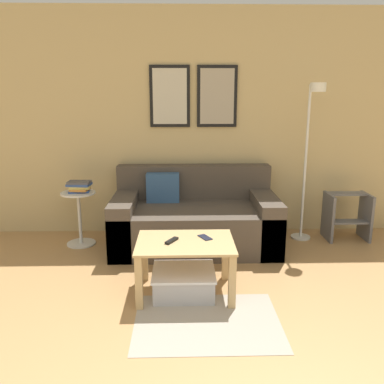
{
  "coord_description": "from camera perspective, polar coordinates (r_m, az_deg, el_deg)",
  "views": [
    {
      "loc": [
        -0.06,
        -1.07,
        1.63
      ],
      "look_at": [
        0.02,
        2.1,
        0.85
      ],
      "focal_mm": 38.0,
      "sensor_mm": 36.0,
      "label": 1
    }
  ],
  "objects": [
    {
      "name": "step_stool",
      "position": [
        4.92,
        20.92,
        -3.01
      ],
      "size": [
        0.46,
        0.34,
        0.53
      ],
      "color": "slate",
      "rests_on": "ground_plane"
    },
    {
      "name": "storage_bin",
      "position": [
        3.44,
        -1.17,
        -12.51
      ],
      "size": [
        0.51,
        0.45,
        0.21
      ],
      "color": "#B2B2B7",
      "rests_on": "ground_plane"
    },
    {
      "name": "wall_back",
      "position": [
        4.73,
        -0.8,
        9.6
      ],
      "size": [
        5.6,
        0.09,
        2.55
      ],
      "color": "tan",
      "rests_on": "ground_plane"
    },
    {
      "name": "area_rug",
      "position": [
        3.11,
        2.15,
        -17.72
      ],
      "size": [
        1.06,
        0.81,
        0.01
      ],
      "primitive_type": "cube",
      "color": "#A39989",
      "rests_on": "ground_plane"
    },
    {
      "name": "cell_phone",
      "position": [
        3.4,
        1.84,
        -6.38
      ],
      "size": [
        0.12,
        0.15,
        0.01
      ],
      "primitive_type": "cube",
      "rotation": [
        0.0,
        0.0,
        0.48
      ],
      "color": "#1E2338",
      "rests_on": "coffee_table"
    },
    {
      "name": "couch",
      "position": [
        4.42,
        0.32,
        -3.85
      ],
      "size": [
        1.73,
        0.97,
        0.82
      ],
      "color": "#4C4238",
      "rests_on": "ground_plane"
    },
    {
      "name": "book_stack",
      "position": [
        4.5,
        -15.51,
        0.77
      ],
      "size": [
        0.26,
        0.2,
        0.12
      ],
      "color": "#335199",
      "rests_on": "side_table"
    },
    {
      "name": "floor_lamp",
      "position": [
        4.51,
        16.25,
        6.4
      ],
      "size": [
        0.22,
        0.43,
        1.72
      ],
      "color": "white",
      "rests_on": "ground_plane"
    },
    {
      "name": "side_table",
      "position": [
        4.58,
        -15.53,
        -2.89
      ],
      "size": [
        0.37,
        0.37,
        0.59
      ],
      "color": "silver",
      "rests_on": "ground_plane"
    },
    {
      "name": "coffee_table",
      "position": [
        3.35,
        -0.96,
        -8.46
      ],
      "size": [
        0.79,
        0.58,
        0.45
      ],
      "color": "tan",
      "rests_on": "ground_plane"
    },
    {
      "name": "remote_control",
      "position": [
        3.31,
        -2.87,
        -6.83
      ],
      "size": [
        0.11,
        0.15,
        0.02
      ],
      "primitive_type": "cube",
      "rotation": [
        0.0,
        0.0,
        -0.54
      ],
      "color": "black",
      "rests_on": "coffee_table"
    }
  ]
}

